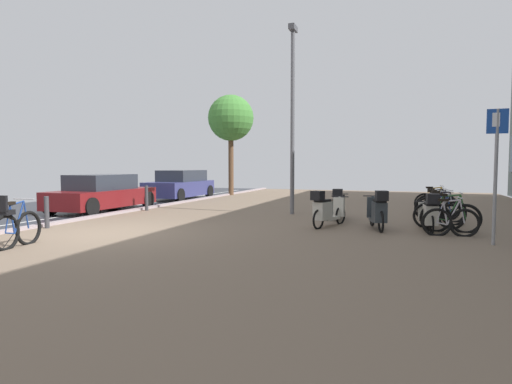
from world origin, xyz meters
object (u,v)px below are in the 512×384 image
at_px(scooter_near, 326,210).
at_px(parked_car_near, 103,194).
at_px(bicycle_rack_06, 438,207).
at_px(bicycle_rack_00, 450,222).
at_px(bicycle_rack_05, 437,208).
at_px(bollard_near, 47,212).
at_px(bicycle_rack_07, 436,205).
at_px(bicycle_rack_02, 439,215).
at_px(bollard_far, 147,198).
at_px(scooter_far, 378,211).
at_px(bicycle_foreground, 14,228).
at_px(bicycle_rack_01, 450,218).
at_px(scooter_extra, 338,205).
at_px(bicycle_rack_08, 435,203).
at_px(parked_car_far, 180,185).
at_px(lamp_post, 293,111).
at_px(parking_sign, 496,162).
at_px(bicycle_rack_03, 442,213).
at_px(bicycle_rack_04, 442,210).
at_px(street_tree, 231,119).
at_px(scooter_mid, 429,214).

xyz_separation_m(scooter_near, parked_car_near, (-8.35, 1.44, 0.17)).
bearing_deg(parked_car_near, bicycle_rack_06, 9.90).
xyz_separation_m(bicycle_rack_00, bicycle_rack_05, (-0.06, 3.26, 0.01)).
bearing_deg(bollard_near, bicycle_rack_07, 33.93).
xyz_separation_m(bicycle_rack_06, bicycle_rack_07, (-0.03, 0.65, 0.00)).
xyz_separation_m(bicycle_rack_02, bollard_far, (-9.73, 1.21, 0.12)).
bearing_deg(scooter_far, parked_car_near, 171.26).
height_order(bicycle_rack_00, bicycle_rack_05, bicycle_rack_05).
relative_size(bicycle_foreground, scooter_far, 0.80).
distance_m(bicycle_rack_01, scooter_extra, 3.32).
distance_m(bicycle_rack_01, bicycle_rack_08, 4.57).
xyz_separation_m(parked_car_near, bollard_near, (1.46, -4.02, -0.21)).
height_order(parked_car_far, lamp_post, lamp_post).
bearing_deg(scooter_far, parking_sign, -29.98).
bearing_deg(bicycle_rack_03, bicycle_rack_02, -100.99).
xyz_separation_m(bicycle_rack_03, bicycle_rack_05, (-0.03, 1.30, -0.00)).
height_order(bicycle_rack_00, bollard_far, same).
bearing_deg(bicycle_rack_04, bicycle_rack_03, -94.41).
xyz_separation_m(parked_car_far, parking_sign, (12.07, -8.57, 1.03)).
height_order(bicycle_foreground, bicycle_rack_05, bicycle_foreground).
distance_m(bicycle_rack_05, street_tree, 13.32).
bearing_deg(bicycle_rack_04, scooter_extra, -171.05).
distance_m(bicycle_rack_03, scooter_mid, 1.36).
bearing_deg(bicycle_rack_03, parked_car_far, 153.35).
distance_m(bicycle_rack_08, bollard_near, 12.30).
relative_size(bicycle_foreground, bicycle_rack_05, 1.01).
xyz_separation_m(bicycle_rack_03, bollard_near, (-9.86, -4.05, 0.08)).
relative_size(scooter_far, scooter_extra, 0.99).
height_order(scooter_far, bollard_near, scooter_far).
height_order(bicycle_rack_03, bollard_far, bicycle_rack_03).
bearing_deg(scooter_mid, bicycle_rack_02, 67.62).
xyz_separation_m(scooter_far, parked_car_far, (-9.69, 7.20, 0.21)).
distance_m(bicycle_rack_05, scooter_extra, 3.06).
bearing_deg(parked_car_near, bicycle_rack_05, 6.73).
height_order(bicycle_foreground, bicycle_rack_03, bicycle_foreground).
bearing_deg(bicycle_rack_07, scooter_far, -111.84).
height_order(bicycle_foreground, parked_car_far, parked_car_far).
relative_size(bicycle_rack_02, bicycle_rack_03, 0.99).
height_order(scooter_far, parked_car_near, parked_car_near).
bearing_deg(bollard_near, street_tree, 90.90).
xyz_separation_m(scooter_mid, bollard_far, (-9.47, 1.85, 0.02)).
distance_m(bicycle_rack_06, scooter_far, 3.86).
distance_m(bicycle_rack_01, bicycle_rack_05, 2.61).
bearing_deg(scooter_near, bicycle_rack_01, 3.00).
distance_m(bicycle_rack_07, parked_car_near, 11.66).
xyz_separation_m(bicycle_rack_00, scooter_far, (-1.65, 0.44, 0.14)).
relative_size(bicycle_rack_05, parking_sign, 0.48).
relative_size(bicycle_rack_00, bicycle_rack_04, 0.95).
relative_size(bicycle_rack_01, bicycle_rack_02, 1.10).
distance_m(bicycle_rack_00, bicycle_rack_08, 5.22).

